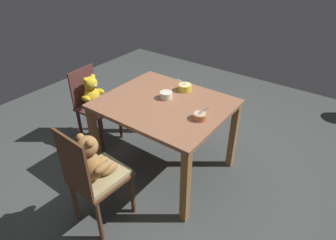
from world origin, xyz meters
name	(u,v)px	position (x,y,z in m)	size (l,w,h in m)	color
ground_plane	(165,168)	(0.00, 0.00, -0.02)	(5.20, 5.20, 0.04)	#3F4341
dining_table	(165,113)	(0.00, 0.00, 0.64)	(1.10, 0.92, 0.75)	#8C5B40
teddy_chair_near_front	(93,168)	(-0.04, -0.82, 0.55)	(0.39, 0.42, 0.91)	#53311F
teddy_chair_near_left	(93,98)	(-0.91, -0.06, 0.52)	(0.40, 0.39, 0.83)	#502A28
porridge_bowl_cream_center	(166,95)	(-0.04, 0.07, 0.78)	(0.11, 0.11, 0.06)	beige
porridge_bowl_yellow_far_center	(185,87)	(0.01, 0.30, 0.78)	(0.13, 0.13, 0.12)	yellow
porridge_bowl_terracotta_near_right	(200,116)	(0.39, -0.05, 0.77)	(0.12, 0.12, 0.11)	#BD7345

